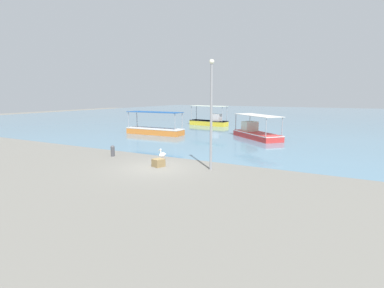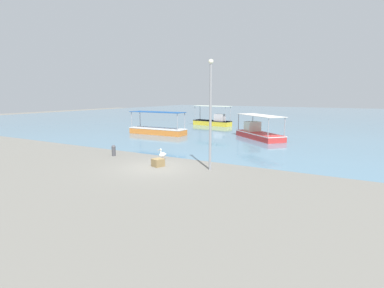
{
  "view_description": "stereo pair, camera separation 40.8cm",
  "coord_description": "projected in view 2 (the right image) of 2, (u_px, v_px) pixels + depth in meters",
  "views": [
    {
      "loc": [
        10.13,
        -14.16,
        4.29
      ],
      "look_at": [
        1.1,
        2.51,
        1.14
      ],
      "focal_mm": 28.0,
      "sensor_mm": 36.0,
      "label": 1
    },
    {
      "loc": [
        10.48,
        -13.96,
        4.29
      ],
      "look_at": [
        1.1,
        2.51,
        1.14
      ],
      "focal_mm": 28.0,
      "sensor_mm": 36.0,
      "label": 2
    }
  ],
  "objects": [
    {
      "name": "pelican",
      "position": [
        163.0,
        155.0,
        19.71
      ],
      "size": [
        0.36,
        0.8,
        0.8
      ],
      "color": "#E0997A",
      "rests_on": "ground"
    },
    {
      "name": "fishing_boat_far_right",
      "position": [
        213.0,
        121.0,
        41.65
      ],
      "size": [
        5.72,
        2.23,
        2.71
      ],
      "color": "yellow",
      "rests_on": "harbor_water"
    },
    {
      "name": "fishing_boat_far_left",
      "position": [
        158.0,
        130.0,
        32.57
      ],
      "size": [
        6.52,
        1.95,
        2.43
      ],
      "color": "orange",
      "rests_on": "harbor_water"
    },
    {
      "name": "mooring_bollard",
      "position": [
        114.0,
        150.0,
        21.08
      ],
      "size": [
        0.29,
        0.29,
        0.78
      ],
      "color": "#47474C",
      "rests_on": "ground"
    },
    {
      "name": "fishing_boat_near_right",
      "position": [
        258.0,
        133.0,
        29.52
      ],
      "size": [
        5.93,
        5.6,
        2.3
      ],
      "color": "red",
      "rests_on": "harbor_water"
    },
    {
      "name": "ground",
      "position": [
        155.0,
        167.0,
        17.79
      ],
      "size": [
        120.0,
        120.0,
        0.0
      ],
      "primitive_type": "plane",
      "color": "slate"
    },
    {
      "name": "lamp_post",
      "position": [
        210.0,
        109.0,
        16.71
      ],
      "size": [
        0.28,
        0.28,
        6.19
      ],
      "color": "gray",
      "rests_on": "ground"
    },
    {
      "name": "harbor_water",
      "position": [
        301.0,
        116.0,
        58.94
      ],
      "size": [
        110.0,
        90.0,
        0.0
      ],
      "primitive_type": "cube",
      "color": "#5A839C",
      "rests_on": "ground"
    },
    {
      "name": "cargo_crate",
      "position": [
        158.0,
        163.0,
        18.03
      ],
      "size": [
        0.75,
        0.78,
        0.47
      ],
      "primitive_type": "cube",
      "rotation": [
        0.0,
        0.0,
        1.24
      ],
      "color": "olive",
      "rests_on": "ground"
    }
  ]
}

